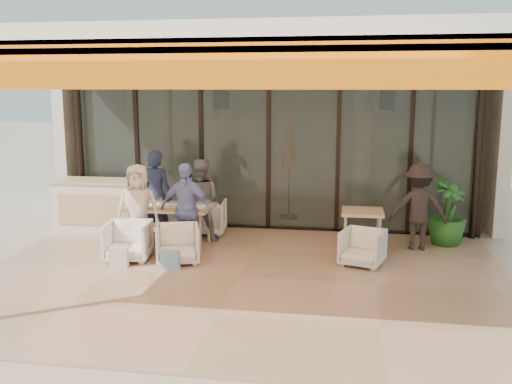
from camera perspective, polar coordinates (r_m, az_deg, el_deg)
ground at (r=8.63m, az=-1.66°, el=-8.59°), size 70.00×70.00×0.00m
terrace_floor at (r=8.63m, az=-1.66°, el=-8.56°), size 8.00×6.00×0.01m
terrace_structure at (r=7.91m, az=-2.17°, el=13.60°), size 8.00×6.00×3.40m
glass_storefront at (r=11.18m, az=1.27°, el=4.22°), size 8.08×0.10×3.20m
interior_block at (r=13.42m, az=2.74°, el=7.95°), size 9.05×3.62×3.52m
host_counter at (r=11.59m, az=-15.21°, el=-1.28°), size 1.85×0.65×1.04m
dining_table at (r=10.24m, az=-8.61°, el=-1.66°), size 1.50×0.90×0.93m
chair_far_left at (r=11.31m, az=-9.08°, el=-2.25°), size 0.72×0.68×0.71m
chair_far_right at (r=11.07m, az=-4.95°, el=-2.35°), size 0.78×0.74×0.73m
chair_near_left at (r=9.58m, az=-12.68°, el=-4.66°), size 0.78×0.74×0.72m
chair_near_right at (r=9.30m, az=-7.86°, el=-5.01°), size 0.84×0.81×0.70m
diner_navy at (r=10.75m, az=-9.99°, el=-0.28°), size 0.62×0.41×1.68m
diner_grey at (r=10.52m, az=-5.66°, el=-0.85°), size 0.83×0.70×1.52m
diner_cream at (r=9.94m, az=-11.70°, el=-1.65°), size 0.80×0.57×1.54m
diner_periwinkle at (r=9.66m, az=-7.05°, el=-1.72°), size 0.98×0.53×1.58m
tote_bag_cream at (r=9.28m, az=-13.56°, el=-6.41°), size 0.30×0.10×0.34m
tote_bag_blue at (r=8.99m, az=-8.59°, el=-6.78°), size 0.30×0.10×0.34m
side_table at (r=9.90m, az=10.59°, el=-2.43°), size 0.70×0.70×0.74m
side_chair at (r=9.25m, az=10.61°, el=-5.33°), size 0.78×0.76×0.65m
standing_woman at (r=10.25m, az=15.94°, el=-1.49°), size 1.01×0.60×1.53m
potted_palm at (r=10.74m, az=18.58°, el=-1.94°), size 0.96×0.96×1.22m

